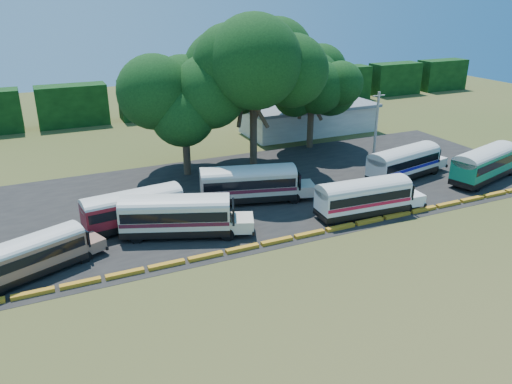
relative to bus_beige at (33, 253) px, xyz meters
name	(u,v)px	position (x,y,z in m)	size (l,w,h in m)	color
ground	(299,244)	(19.19, -3.74, -1.72)	(160.00, 160.00, 0.00)	#324717
asphalt_strip	(250,192)	(20.19, 8.26, -1.71)	(64.00, 24.00, 0.02)	black
curb	(293,238)	(19.19, -2.74, -1.57)	(53.70, 0.45, 0.30)	#C68E17
terminal_building	(308,118)	(37.19, 26.26, 0.31)	(19.00, 9.00, 4.00)	silver
treeline_backdrop	(152,99)	(19.19, 44.26, 1.28)	(130.00, 4.00, 6.00)	black
bus_beige	(33,253)	(0.00, 0.00, 0.00)	(9.28, 5.50, 3.00)	black
bus_red	(135,206)	(8.19, 4.87, 0.18)	(10.28, 3.61, 3.31)	black
bus_cream_west	(178,213)	(11.00, 1.73, 0.28)	(10.96, 6.34, 3.53)	black
bus_cream_east	(250,182)	(19.20, 5.84, 0.31)	(11.25, 5.37, 3.59)	black
bus_white_red	(365,195)	(27.19, -1.20, 0.20)	(10.46, 3.18, 3.39)	black
bus_white_blue	(405,161)	(36.72, 4.91, 0.27)	(10.99, 4.67, 3.51)	black
bus_teal	(486,162)	(44.03, 0.87, 0.36)	(11.35, 5.58, 3.63)	black
tree_west	(183,93)	(16.09, 15.91, 7.24)	(10.49, 10.49, 12.84)	#39261C
tree_center	(253,65)	(23.15, 13.91, 9.85)	(12.33, 12.33, 16.13)	#39261C
tree_east	(312,80)	(33.59, 19.38, 6.89)	(9.30, 9.30, 12.06)	#39261C
utility_pole	(376,128)	(36.92, 10.43, 2.58)	(1.60, 0.30, 8.38)	gray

